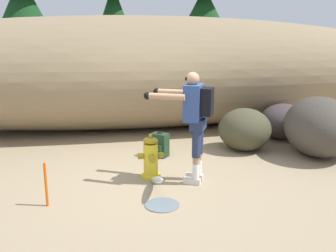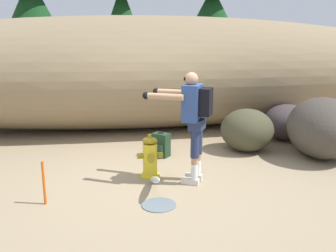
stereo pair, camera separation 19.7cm
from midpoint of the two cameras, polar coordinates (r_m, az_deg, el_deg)
The scene contains 13 objects.
ground_plane at distance 6.05m, azimuth 0.57°, elevation -7.95°, with size 56.00×56.00×0.04m, color #998466.
dirt_embankment at distance 9.16m, azimuth -3.05°, elevation 8.09°, with size 16.38×3.20×2.65m, color #897556.
fire_hydrant at distance 5.96m, azimuth -1.78°, elevation -4.83°, with size 0.41×0.36×0.70m.
hydrant_water_jet at distance 5.37m, azimuth -0.83°, elevation -8.89°, with size 0.46×1.13×0.43m.
utility_worker at distance 5.58m, azimuth 4.75°, elevation 1.87°, with size 1.04×0.79×1.68m.
spare_backpack at distance 6.99m, azimuth -0.27°, elevation -2.91°, with size 0.36×0.36×0.47m.
boulder_large at distance 7.51m, azimuth 23.06°, elevation -0.22°, with size 1.69×1.27×1.10m, color #423C34.
boulder_mid at distance 7.47m, azimuth 12.60°, elevation -0.59°, with size 1.00×1.02×0.83m, color #42402B.
boulder_small at distance 8.52m, azimuth 18.22°, elevation 0.57°, with size 1.09×1.00×0.76m, color #3F3537.
pine_tree_far_left at distance 14.56m, azimuth -19.60°, elevation 17.32°, with size 2.68×2.68×6.04m.
pine_tree_left at distance 15.71m, azimuth -6.66°, elevation 17.25°, with size 2.18×2.18×6.11m.
pine_tree_center at distance 15.41m, azimuth 7.08°, elevation 17.63°, with size 2.42×2.42×5.52m.
survey_stake at distance 5.26m, azimuth -17.23°, elevation -8.24°, with size 0.04×0.04×0.60m, color #E55914.
Camera 2 is at (-0.83, -5.57, 2.20)m, focal length 40.30 mm.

